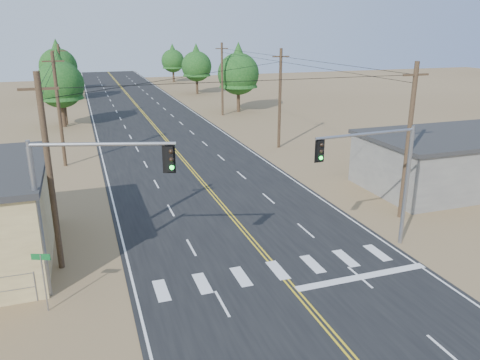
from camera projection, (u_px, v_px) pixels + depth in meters
name	position (u px, v px, depth m)	size (l,w,h in m)	color
road	(184.00, 161.00, 43.79)	(15.00, 200.00, 0.02)	black
building_right	(461.00, 161.00, 36.49)	(15.00, 8.00, 4.00)	gray
utility_pole_left_near	(50.00, 173.00, 22.78)	(1.80, 0.30, 10.00)	#4C3826
utility_pole_left_mid	(59.00, 109.00, 40.75)	(1.80, 0.30, 10.00)	#4C3826
utility_pole_left_far	(62.00, 84.00, 58.73)	(1.80, 0.30, 10.00)	#4C3826
utility_pole_right_near	(408.00, 141.00, 29.29)	(1.80, 0.30, 10.00)	#4C3826
utility_pole_right_mid	(280.00, 98.00, 47.27)	(1.80, 0.30, 10.00)	#4C3826
utility_pole_right_far	(222.00, 79.00, 65.25)	(1.80, 0.30, 10.00)	#4C3826
signal_mast_left	(77.00, 193.00, 20.35)	(6.06, 2.09, 7.40)	gray
signal_mast_right	(382.00, 169.00, 25.01)	(6.15, 0.73, 6.89)	gray
street_sign	(43.00, 273.00, 20.04)	(0.78, 0.33, 2.77)	gray
tree_left_near	(59.00, 79.00, 57.27)	(5.76, 5.76, 9.60)	#3F2D1E
tree_left_mid	(58.00, 63.00, 78.30)	(6.16, 6.16, 10.27)	#3F2D1E
tree_left_far	(62.00, 65.00, 92.12)	(4.77, 4.77, 7.96)	#3F2D1E
tree_right_near	(238.00, 70.00, 67.78)	(6.02, 6.02, 10.04)	#3F2D1E
tree_right_mid	(196.00, 63.00, 86.74)	(5.56, 5.56, 9.26)	#3F2D1E
tree_right_far	(173.00, 58.00, 106.57)	(5.16, 5.16, 8.61)	#3F2D1E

